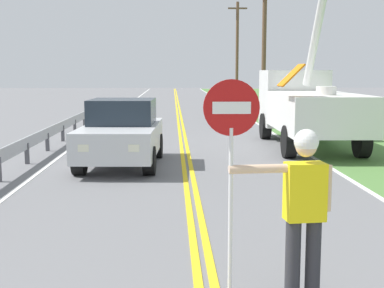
% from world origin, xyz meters
% --- Properties ---
extents(centerline_yellow_left, '(0.11, 110.00, 0.01)m').
position_xyz_m(centerline_yellow_left, '(-0.09, 20.00, 0.01)').
color(centerline_yellow_left, yellow).
rests_on(centerline_yellow_left, ground).
extents(centerline_yellow_right, '(0.11, 110.00, 0.01)m').
position_xyz_m(centerline_yellow_right, '(0.09, 20.00, 0.01)').
color(centerline_yellow_right, yellow).
rests_on(centerline_yellow_right, ground).
extents(edge_line_right, '(0.12, 110.00, 0.01)m').
position_xyz_m(edge_line_right, '(3.60, 20.00, 0.01)').
color(edge_line_right, silver).
rests_on(edge_line_right, ground).
extents(edge_line_left, '(0.12, 110.00, 0.01)m').
position_xyz_m(edge_line_left, '(-3.60, 20.00, 0.01)').
color(edge_line_left, silver).
rests_on(edge_line_left, ground).
extents(flagger_worker, '(1.08, 0.28, 1.83)m').
position_xyz_m(flagger_worker, '(0.97, 4.61, 1.05)').
color(flagger_worker, '#2D2D33').
rests_on(flagger_worker, ground).
extents(stop_sign_paddle, '(0.56, 0.04, 2.33)m').
position_xyz_m(stop_sign_paddle, '(0.21, 4.53, 1.71)').
color(stop_sign_paddle, silver).
rests_on(stop_sign_paddle, ground).
extents(utility_bucket_truck, '(2.79, 6.85, 5.85)m').
position_xyz_m(utility_bucket_truck, '(3.97, 16.40, 1.43)').
color(utility_bucket_truck, white).
rests_on(utility_bucket_truck, ground).
extents(oncoming_sedan_nearest, '(2.06, 4.18, 1.70)m').
position_xyz_m(oncoming_sedan_nearest, '(-1.68, 12.90, 0.83)').
color(oncoming_sedan_nearest, silver).
rests_on(oncoming_sedan_nearest, ground).
extents(utility_pole_mid, '(1.80, 0.28, 8.43)m').
position_xyz_m(utility_pole_mid, '(5.49, 33.28, 4.40)').
color(utility_pole_mid, brown).
rests_on(utility_pole_mid, ground).
extents(utility_pole_far, '(1.80, 0.28, 8.91)m').
position_xyz_m(utility_pole_far, '(5.79, 49.83, 4.64)').
color(utility_pole_far, brown).
rests_on(utility_pole_far, ground).
extents(guardrail_left_shoulder, '(0.10, 32.00, 0.71)m').
position_xyz_m(guardrail_left_shoulder, '(-4.20, 16.61, 0.52)').
color(guardrail_left_shoulder, '#9EA0A3').
rests_on(guardrail_left_shoulder, ground).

